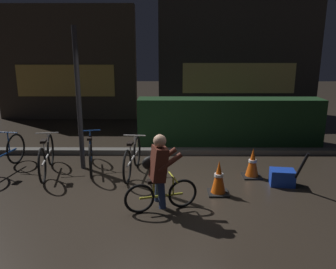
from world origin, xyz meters
name	(u,v)px	position (x,y,z in m)	size (l,w,h in m)	color
ground_plane	(157,191)	(0.00, 0.00, 0.00)	(40.00, 40.00, 0.00)	#2D261E
sidewalk_curb	(160,151)	(0.00, 2.20, 0.06)	(12.00, 0.24, 0.12)	#56544F
hedge_row	(229,121)	(1.80, 3.10, 0.61)	(4.80, 0.70, 1.22)	#19381C
storefront_left	(67,63)	(-3.42, 6.50, 1.95)	(4.88, 0.54, 3.93)	#42382D
storefront_right	(239,54)	(2.77, 7.20, 2.26)	(5.92, 0.54, 4.55)	#383330
street_post	(79,100)	(-1.63, 1.20, 1.47)	(0.10, 0.10, 2.93)	#2D2D33
parked_bike_leftmost	(1,155)	(-3.25, 0.98, 0.35)	(0.46, 1.68, 0.78)	black
parked_bike_left_mid	(47,157)	(-2.27, 0.88, 0.36)	(0.46, 1.70, 0.79)	black
parked_bike_center_left	(91,153)	(-1.43, 1.12, 0.36)	(0.50, 1.69, 0.79)	black
parked_bike_center_right	(132,158)	(-0.52, 0.85, 0.34)	(0.46, 1.64, 0.76)	black
traffic_cone_near	(219,178)	(1.09, -0.10, 0.30)	(0.36, 0.36, 0.61)	black
traffic_cone_far	(252,163)	(1.87, 0.70, 0.28)	(0.36, 0.36, 0.59)	black
blue_crate	(282,177)	(2.34, 0.30, 0.15)	(0.44, 0.32, 0.30)	#193DB7
cyclist	(159,173)	(0.07, -0.71, 0.63)	(1.15, 0.50, 1.25)	black
closed_umbrella	(299,170)	(2.55, 0.05, 0.39)	(0.05, 0.05, 0.85)	black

